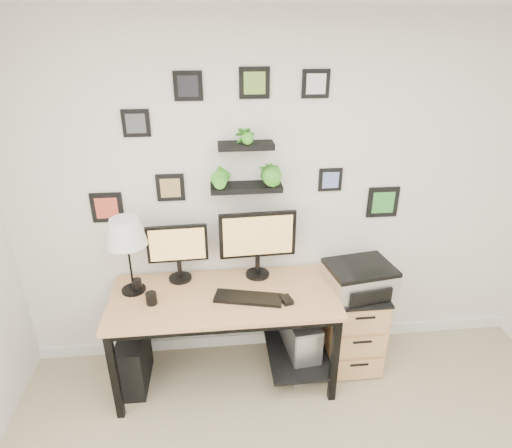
{
  "coord_description": "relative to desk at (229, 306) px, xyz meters",
  "views": [
    {
      "loc": [
        -0.52,
        -0.9,
        2.48
      ],
      "look_at": [
        -0.24,
        1.83,
        1.2
      ],
      "focal_mm": 30.0,
      "sensor_mm": 36.0,
      "label": 1
    }
  ],
  "objects": [
    {
      "name": "room",
      "position": [
        0.45,
        0.32,
        -0.58
      ],
      "size": [
        4.0,
        4.0,
        4.0
      ],
      "color": "tan",
      "rests_on": "ground"
    },
    {
      "name": "desk",
      "position": [
        0.0,
        0.0,
        0.0
      ],
      "size": [
        1.6,
        0.7,
        0.75
      ],
      "color": "tan",
      "rests_on": "ground"
    },
    {
      "name": "monitor_left",
      "position": [
        -0.35,
        0.2,
        0.38
      ],
      "size": [
        0.44,
        0.18,
        0.45
      ],
      "color": "black",
      "rests_on": "desk"
    },
    {
      "name": "monitor_right",
      "position": [
        0.23,
        0.2,
        0.43
      ],
      "size": [
        0.56,
        0.19,
        0.52
      ],
      "color": "black",
      "rests_on": "desk"
    },
    {
      "name": "keyboard",
      "position": [
        0.13,
        -0.11,
        0.14
      ],
      "size": [
        0.49,
        0.26,
        0.02
      ],
      "primitive_type": "cube",
      "rotation": [
        0.0,
        0.0,
        -0.24
      ],
      "color": "black",
      "rests_on": "desk"
    },
    {
      "name": "mouse",
      "position": [
        0.39,
        -0.16,
        0.14
      ],
      "size": [
        0.09,
        0.12,
        0.03
      ],
      "primitive_type": "cube",
      "rotation": [
        0.0,
        0.0,
        0.24
      ],
      "color": "black",
      "rests_on": "desk"
    },
    {
      "name": "table_lamp",
      "position": [
        -0.68,
        0.09,
        0.58
      ],
      "size": [
        0.28,
        0.28,
        0.57
      ],
      "color": "black",
      "rests_on": "desk"
    },
    {
      "name": "mug",
      "position": [
        -0.53,
        -0.09,
        0.17
      ],
      "size": [
        0.08,
        0.08,
        0.09
      ],
      "primitive_type": "cylinder",
      "color": "black",
      "rests_on": "desk"
    },
    {
      "name": "pen_cup",
      "position": [
        -0.65,
        0.09,
        0.17
      ],
      "size": [
        0.07,
        0.07,
        0.09
      ],
      "primitive_type": "cylinder",
      "color": "black",
      "rests_on": "desk"
    },
    {
      "name": "pc_tower_black",
      "position": [
        -0.72,
        -0.03,
        -0.41
      ],
      "size": [
        0.2,
        0.43,
        0.43
      ],
      "primitive_type": "cube",
      "rotation": [
        0.0,
        0.0,
        -0.02
      ],
      "color": "black",
      "rests_on": "ground"
    },
    {
      "name": "pc_tower_grey",
      "position": [
        0.54,
        0.03,
        -0.38
      ],
      "size": [
        0.27,
        0.51,
        0.48
      ],
      "color": "gray",
      "rests_on": "ground"
    },
    {
      "name": "file_cabinet",
      "position": [
        0.96,
        0.06,
        -0.29
      ],
      "size": [
        0.43,
        0.53,
        0.67
      ],
      "color": "tan",
      "rests_on": "ground"
    },
    {
      "name": "printer",
      "position": [
        0.97,
        0.03,
        0.15
      ],
      "size": [
        0.52,
        0.44,
        0.21
      ],
      "color": "silver",
      "rests_on": "file_cabinet"
    },
    {
      "name": "wall_decor",
      "position": [
        0.16,
        0.26,
        1.02
      ],
      "size": [
        2.26,
        0.18,
        1.1
      ],
      "color": "black",
      "rests_on": "ground"
    }
  ]
}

